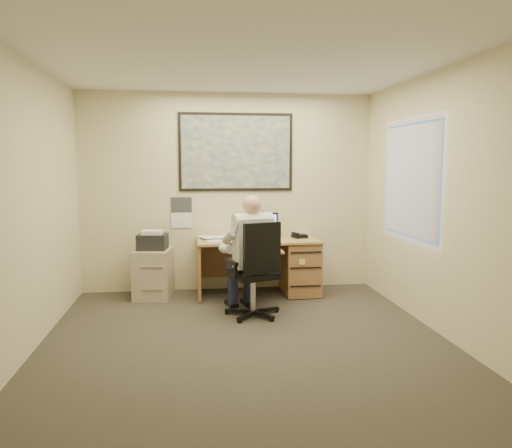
{
  "coord_description": "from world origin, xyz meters",
  "views": [
    {
      "loc": [
        -0.52,
        -4.61,
        1.74
      ],
      "look_at": [
        0.26,
        1.3,
        1.02
      ],
      "focal_mm": 35.0,
      "sensor_mm": 36.0,
      "label": 1
    }
  ],
  "objects": [
    {
      "name": "desk",
      "position": [
        0.69,
        1.9,
        0.44
      ],
      "size": [
        1.6,
        0.97,
        1.07
      ],
      "color": "#AB8E49",
      "rests_on": "ground"
    },
    {
      "name": "window_blinds",
      "position": [
        1.97,
        0.8,
        1.55
      ],
      "size": [
        0.06,
        1.4,
        1.3
      ],
      "primitive_type": null,
      "color": "beige",
      "rests_on": "room_shell"
    },
    {
      "name": "person",
      "position": [
        0.18,
        0.97,
        0.7
      ],
      "size": [
        0.76,
        0.94,
        1.39
      ],
      "primitive_type": null,
      "rotation": [
        0.0,
        0.0,
        0.25
      ],
      "color": "silver",
      "rests_on": "office_chair"
    },
    {
      "name": "wall_calendar",
      "position": [
        -0.64,
        2.24,
        1.08
      ],
      "size": [
        0.28,
        0.01,
        0.42
      ],
      "primitive_type": "cube",
      "color": "white",
      "rests_on": "room_shell"
    },
    {
      "name": "room_shell",
      "position": [
        0.0,
        0.0,
        1.35
      ],
      "size": [
        4.0,
        4.5,
        2.7
      ],
      "color": "#36312A",
      "rests_on": "ground"
    },
    {
      "name": "office_chair",
      "position": [
        0.16,
        0.9,
        0.32
      ],
      "size": [
        0.83,
        0.83,
        1.11
      ],
      "rotation": [
        0.0,
        0.0,
        0.31
      ],
      "color": "black",
      "rests_on": "ground"
    },
    {
      "name": "world_map",
      "position": [
        0.11,
        2.23,
        1.9
      ],
      "size": [
        1.56,
        0.03,
        1.06
      ],
      "primitive_type": "cube",
      "color": "#1E4C93",
      "rests_on": "room_shell"
    },
    {
      "name": "filing_cabinet",
      "position": [
        -1.02,
        1.91,
        0.38
      ],
      "size": [
        0.53,
        0.6,
        0.89
      ],
      "rotation": [
        0.0,
        0.0,
        -0.13
      ],
      "color": "#B0A28E",
      "rests_on": "ground"
    }
  ]
}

